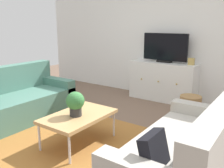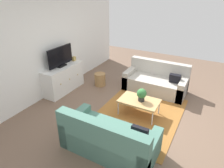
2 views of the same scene
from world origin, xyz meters
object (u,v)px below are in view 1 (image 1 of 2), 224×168
(couch_left_side, at_px, (15,102))
(wicker_basket, at_px, (190,108))
(mantel_clock, at_px, (191,61))
(flat_screen_tv, at_px, (165,48))
(couch_right_side, at_px, (191,156))
(coffee_table, at_px, (78,117))
(potted_plant, at_px, (75,103))
(tv_console, at_px, (163,81))

(couch_left_side, relative_size, wicker_basket, 4.47)
(mantel_clock, xyz_separation_m, wicker_basket, (0.27, -0.75, -0.64))
(flat_screen_tv, bearing_deg, wicker_basket, -43.34)
(mantel_clock, height_order, wicker_basket, mantel_clock)
(couch_left_side, bearing_deg, couch_right_side, 0.00)
(couch_left_side, distance_m, wicker_basket, 2.85)
(couch_left_side, bearing_deg, coffee_table, -1.42)
(potted_plant, bearing_deg, coffee_table, 87.53)
(coffee_table, relative_size, flat_screen_tv, 1.02)
(coffee_table, distance_m, wicker_basket, 1.90)
(wicker_basket, bearing_deg, coffee_table, -118.40)
(coffee_table, distance_m, flat_screen_tv, 2.53)
(couch_left_side, xyz_separation_m, flat_screen_tv, (1.52, 2.39, 0.77))
(coffee_table, xyz_separation_m, potted_plant, (-0.00, -0.05, 0.20))
(couch_right_side, bearing_deg, couch_left_side, 180.00)
(potted_plant, distance_m, tv_console, 2.47)
(couch_left_side, xyz_separation_m, couch_right_side, (2.88, 0.00, 0.00))
(wicker_basket, bearing_deg, mantel_clock, 109.81)
(tv_console, bearing_deg, wicker_basket, -42.58)
(tv_console, relative_size, mantel_clock, 10.20)
(potted_plant, xyz_separation_m, tv_console, (0.09, 2.46, -0.19))
(couch_right_side, xyz_separation_m, mantel_clock, (-0.81, 2.37, 0.56))
(couch_left_side, relative_size, coffee_table, 1.89)
(coffee_table, bearing_deg, couch_right_side, 1.42)
(couch_left_side, distance_m, flat_screen_tv, 2.94)
(couch_right_side, height_order, potted_plant, couch_right_side)
(potted_plant, bearing_deg, tv_console, 87.90)
(tv_console, bearing_deg, couch_left_side, -122.70)
(mantel_clock, bearing_deg, tv_console, -180.00)
(coffee_table, height_order, tv_console, tv_console)
(wicker_basket, bearing_deg, couch_right_side, -71.70)
(flat_screen_tv, bearing_deg, tv_console, -90.00)
(mantel_clock, bearing_deg, potted_plant, -104.45)
(couch_left_side, distance_m, coffee_table, 1.44)
(potted_plant, relative_size, flat_screen_tv, 0.34)
(couch_right_side, height_order, mantel_clock, mantel_clock)
(couch_left_side, distance_m, mantel_clock, 3.20)
(mantel_clock, bearing_deg, flat_screen_tv, 177.89)
(couch_right_side, height_order, tv_console, couch_right_side)
(couch_left_side, bearing_deg, mantel_clock, 48.95)
(couch_left_side, xyz_separation_m, wicker_basket, (2.34, 1.63, -0.08))
(flat_screen_tv, distance_m, mantel_clock, 0.59)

